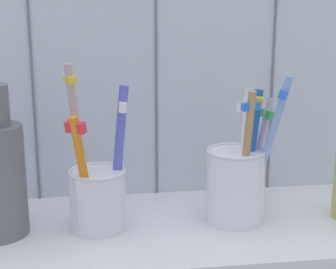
# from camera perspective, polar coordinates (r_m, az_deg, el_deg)

# --- Properties ---
(counter_slab) EXTENTS (0.64, 0.22, 0.02)m
(counter_slab) POSITION_cam_1_polar(r_m,az_deg,el_deg) (0.62, -0.05, -10.87)
(counter_slab) COLOR silver
(counter_slab) RESTS_ON ground
(tile_wall_back) EXTENTS (0.64, 0.02, 0.45)m
(tile_wall_back) POSITION_cam_1_polar(r_m,az_deg,el_deg) (0.68, -1.45, 10.15)
(tile_wall_back) COLOR silver
(tile_wall_back) RESTS_ON ground
(toothbrush_cup_left) EXTENTS (0.07, 0.07, 0.19)m
(toothbrush_cup_left) POSITION_cam_1_polar(r_m,az_deg,el_deg) (0.59, -7.90, -6.52)
(toothbrush_cup_left) COLOR white
(toothbrush_cup_left) RESTS_ON counter_slab
(toothbrush_cup_right) EXTENTS (0.09, 0.10, 0.18)m
(toothbrush_cup_right) POSITION_cam_1_polar(r_m,az_deg,el_deg) (0.61, 7.93, -5.01)
(toothbrush_cup_right) COLOR white
(toothbrush_cup_right) RESTS_ON counter_slab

